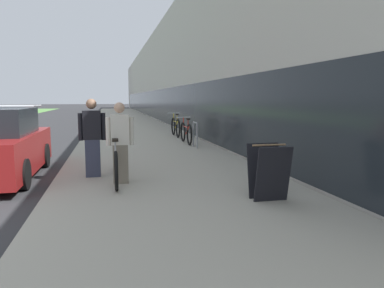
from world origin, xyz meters
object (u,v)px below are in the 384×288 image
at_px(tandem_bicycle, 115,161).
at_px(bike_rack_hoop, 195,132).
at_px(cruiser_bike_nearest, 186,133).
at_px(person_bystander, 92,138).
at_px(cruiser_bike_middle, 176,127).
at_px(person_rider, 120,143).
at_px(sandwich_board_sign, 268,172).

distance_m(tandem_bicycle, bike_rack_hoop, 5.20).
xyz_separation_m(bike_rack_hoop, cruiser_bike_nearest, (-0.08, 1.11, -0.12)).
bearing_deg(cruiser_bike_nearest, person_bystander, -120.38).
xyz_separation_m(tandem_bicycle, cruiser_bike_middle, (2.66, 8.14, 0.03)).
bearing_deg(person_rider, cruiser_bike_nearest, 67.11).
xyz_separation_m(tandem_bicycle, bike_rack_hoop, (2.67, 4.45, 0.13)).
bearing_deg(cruiser_bike_middle, sandwich_board_sign, -91.63).
bearing_deg(cruiser_bike_middle, person_rider, -106.84).
distance_m(person_rider, sandwich_board_sign, 2.87).
bearing_deg(bike_rack_hoop, person_rider, -118.23).
bearing_deg(person_bystander, sandwich_board_sign, -41.02).
xyz_separation_m(cruiser_bike_nearest, cruiser_bike_middle, (0.07, 2.57, 0.02)).
height_order(bike_rack_hoop, cruiser_bike_nearest, cruiser_bike_nearest).
relative_size(person_bystander, bike_rack_hoop, 1.91).
relative_size(cruiser_bike_nearest, cruiser_bike_middle, 0.98).
relative_size(bike_rack_hoop, sandwich_board_sign, 0.94).
bearing_deg(sandwich_board_sign, cruiser_bike_nearest, 88.35).
xyz_separation_m(tandem_bicycle, person_rider, (0.10, -0.34, 0.39)).
bearing_deg(cruiser_bike_nearest, person_rider, -112.89).
relative_size(person_rider, bike_rack_hoop, 1.83).
relative_size(tandem_bicycle, bike_rack_hoop, 3.18).
bearing_deg(person_bystander, bike_rack_hoop, 52.53).
bearing_deg(cruiser_bike_middle, person_bystander, -111.85).
relative_size(tandem_bicycle, sandwich_board_sign, 2.98).
xyz_separation_m(person_rider, cruiser_bike_middle, (2.57, 8.48, -0.36)).
relative_size(person_bystander, cruiser_bike_nearest, 0.86).
bearing_deg(person_rider, cruiser_bike_middle, 73.16).
bearing_deg(cruiser_bike_nearest, cruiser_bike_middle, 88.42).
bearing_deg(tandem_bicycle, sandwich_board_sign, -41.01).
height_order(person_bystander, sandwich_board_sign, person_bystander).
height_order(bike_rack_hoop, cruiser_bike_middle, cruiser_bike_middle).
bearing_deg(bike_rack_hoop, cruiser_bike_nearest, 94.12).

